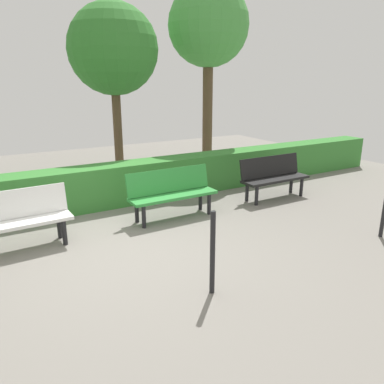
% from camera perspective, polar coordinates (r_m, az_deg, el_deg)
% --- Properties ---
extents(ground_plane, '(17.18, 17.18, 0.00)m').
position_cam_1_polar(ground_plane, '(5.64, -10.24, -8.34)').
color(ground_plane, gray).
extents(bench_black, '(1.52, 0.47, 0.86)m').
position_cam_1_polar(bench_black, '(7.88, 12.31, 2.53)').
color(bench_black, black).
rests_on(bench_black, ground_plane).
extents(bench_green, '(1.60, 0.47, 0.86)m').
position_cam_1_polar(bench_green, '(6.60, -3.11, 0.15)').
color(bench_green, '#2D8C38').
rests_on(bench_green, ground_plane).
extents(bench_white, '(1.60, 0.51, 0.86)m').
position_cam_1_polar(bench_white, '(5.90, -25.74, -3.60)').
color(bench_white, white).
rests_on(bench_white, ground_plane).
extents(hedge_row, '(13.18, 0.59, 0.80)m').
position_cam_1_polar(hedge_row, '(7.64, -7.82, 1.70)').
color(hedge_row, '#387F33').
rests_on(hedge_row, ground_plane).
extents(tree_near, '(2.09, 2.09, 4.76)m').
position_cam_1_polar(tree_near, '(10.46, 2.53, 23.85)').
color(tree_near, brown).
rests_on(tree_near, ground_plane).
extents(tree_mid, '(2.13, 2.13, 4.12)m').
position_cam_1_polar(tree_mid, '(9.56, -11.95, 20.46)').
color(tree_mid, brown).
rests_on(tree_mid, ground_plane).
extents(railing_post_mid, '(0.06, 0.06, 1.00)m').
position_cam_1_polar(railing_post_mid, '(4.25, 3.16, -9.30)').
color(railing_post_mid, black).
rests_on(railing_post_mid, ground_plane).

